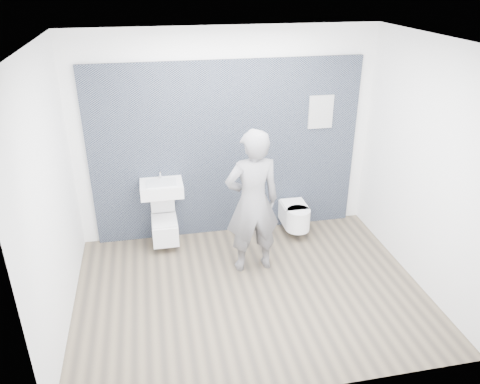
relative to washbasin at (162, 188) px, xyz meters
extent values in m
plane|color=brown|center=(0.91, -1.24, -0.85)|extent=(4.00, 4.00, 0.00)
plane|color=white|center=(0.91, 0.26, 0.55)|extent=(4.00, 0.00, 4.00)
plane|color=white|center=(0.91, -2.74, 0.55)|extent=(4.00, 0.00, 4.00)
plane|color=white|center=(-1.09, -1.24, 0.55)|extent=(0.00, 3.00, 3.00)
plane|color=white|center=(2.91, -1.24, 0.55)|extent=(0.00, 3.00, 3.00)
plane|color=white|center=(0.91, -1.24, 1.95)|extent=(4.00, 4.00, 0.00)
cube|color=black|center=(0.91, 0.23, -0.85)|extent=(3.60, 0.06, 2.40)
cube|color=white|center=(0.00, 0.00, -0.01)|extent=(0.54, 0.41, 0.16)
cube|color=silver|center=(0.00, -0.02, 0.07)|extent=(0.38, 0.27, 0.03)
cylinder|color=silver|center=(0.00, 0.14, 0.14)|extent=(0.02, 0.02, 0.14)
cylinder|color=silver|center=(0.00, 0.09, 0.20)|extent=(0.02, 0.09, 0.02)
cylinder|color=silver|center=(0.00, 0.18, -0.14)|extent=(0.04, 0.04, 0.11)
cube|color=white|center=(0.00, -0.04, -0.60)|extent=(0.34, 0.49, 0.28)
cylinder|color=silver|center=(0.00, -0.07, -0.47)|extent=(0.24, 0.24, 0.03)
cube|color=white|center=(0.00, -0.07, -0.45)|extent=(0.32, 0.39, 0.02)
cube|color=white|center=(0.00, 0.12, -0.26)|extent=(0.32, 0.08, 0.35)
cube|color=silver|center=(0.00, 0.17, -0.70)|extent=(0.09, 0.06, 0.08)
cube|color=white|center=(1.81, 0.01, -0.57)|extent=(0.34, 0.39, 0.28)
cylinder|color=white|center=(1.81, -0.19, -0.57)|extent=(0.34, 0.34, 0.28)
cube|color=white|center=(1.81, -0.02, -0.42)|extent=(0.32, 0.37, 0.03)
cylinder|color=white|center=(1.81, -0.21, -0.42)|extent=(0.32, 0.32, 0.03)
cube|color=silver|center=(1.81, 0.17, -0.67)|extent=(0.09, 0.06, 0.08)
cube|color=silver|center=(2.18, 0.19, -0.85)|extent=(0.33, 0.03, 0.45)
imported|color=slate|center=(1.03, -0.76, 0.06)|extent=(0.69, 0.48, 1.82)
camera|label=1|loc=(-0.09, -5.56, 2.56)|focal=35.00mm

